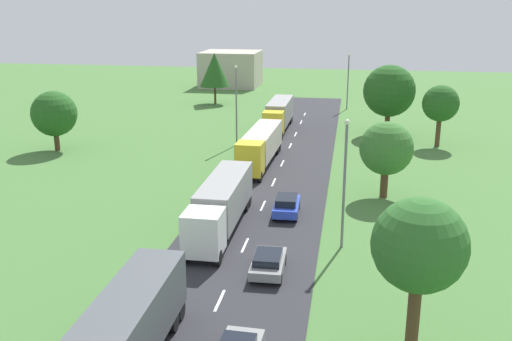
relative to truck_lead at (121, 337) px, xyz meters
The scene contains 18 objects.
road 8.97m from the truck_lead, 72.69° to the left, with size 10.00×140.00×0.06m, color #2B2B30.
lane_marking_centre 5.54m from the truck_lead, 59.71° to the left, with size 0.16×120.14×0.01m.
truck_lead is the anchor object (origin of this frame).
truck_second 17.38m from the truck_lead, 88.63° to the left, with size 2.55×12.38×3.54m.
truck_third 35.07m from the truck_lead, 89.31° to the left, with size 2.80×12.96×3.53m.
truck_fourth 51.87m from the truck_lead, 89.83° to the left, with size 2.54×12.07×3.66m.
car_third 12.15m from the truck_lead, 66.81° to the left, with size 1.99×3.99×1.34m.
car_fourth 21.76m from the truck_lead, 77.48° to the left, with size 1.98×4.12×1.52m.
lamppost_second 18.47m from the truck_lead, 60.22° to the left, with size 0.36×0.36×8.78m.
lamppost_third 43.12m from the truck_lead, 94.80° to the left, with size 0.36×0.36×9.17m.
lamppost_fourth 69.03m from the truck_lead, 82.79° to the left, with size 0.36×0.36×8.50m.
tree_oak 50.20m from the truck_lead, 67.40° to the left, with size 4.12×4.12×7.02m.
tree_birch 13.64m from the truck_lead, 18.25° to the left, with size 4.34×4.34×7.68m.
tree_maple 29.69m from the truck_lead, 65.38° to the left, with size 4.47×4.47×6.50m.
tree_pine 53.46m from the truck_lead, 74.97° to the left, with size 6.36×6.36×8.66m.
tree_ash 43.67m from the truck_lead, 121.64° to the left, with size 4.97×4.97×6.66m.
tree_lime 71.21m from the truck_lead, 100.23° to the left, with size 4.83×4.83×8.20m.
distant_building 92.07m from the truck_lead, 98.99° to the left, with size 11.05×10.60×6.73m, color #B2A899.
Camera 1 is at (6.65, -3.96, 15.87)m, focal length 40.02 mm.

